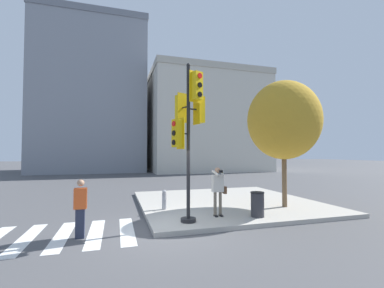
# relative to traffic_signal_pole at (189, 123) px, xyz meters

# --- Properties ---
(ground_plane) EXTENTS (160.00, 160.00, 0.00)m
(ground_plane) POSITION_rel_traffic_signal_pole_xyz_m (-0.75, -0.35, -3.42)
(ground_plane) COLOR #4C4C4F
(sidewalk_corner) EXTENTS (8.00, 8.00, 0.16)m
(sidewalk_corner) POSITION_rel_traffic_signal_pole_xyz_m (2.75, 3.15, -3.35)
(sidewalk_corner) COLOR #ADA89E
(sidewalk_corner) RESTS_ON ground_plane
(crosswalk_stripes) EXTENTS (5.02, 2.97, 0.01)m
(crosswalk_stripes) POSITION_rel_traffic_signal_pole_xyz_m (-4.25, 0.16, -3.42)
(crosswalk_stripes) COLOR silver
(crosswalk_stripes) RESTS_ON ground_plane
(traffic_signal_pole) EXTENTS (1.20, 1.18, 5.28)m
(traffic_signal_pole) POSITION_rel_traffic_signal_pole_xyz_m (0.00, 0.00, 0.00)
(traffic_signal_pole) COLOR black
(traffic_signal_pole) RESTS_ON sidewalk_corner
(person_photographer) EXTENTS (0.58, 0.54, 1.74)m
(person_photographer) POSITION_rel_traffic_signal_pole_xyz_m (1.24, 0.45, -2.23)
(person_photographer) COLOR black
(person_photographer) RESTS_ON sidewalk_corner
(pedestrian_distant) EXTENTS (0.34, 0.20, 1.67)m
(pedestrian_distant) POSITION_rel_traffic_signal_pole_xyz_m (-3.26, -0.23, -2.54)
(pedestrian_distant) COLOR #282D42
(pedestrian_distant) RESTS_ON ground_plane
(street_tree) EXTENTS (3.04, 3.04, 5.34)m
(street_tree) POSITION_rel_traffic_signal_pole_xyz_m (4.54, 1.14, 0.39)
(street_tree) COLOR brown
(street_tree) RESTS_ON sidewalk_corner
(fire_hydrant) EXTENTS (0.18, 0.24, 0.78)m
(fire_hydrant) POSITION_rel_traffic_signal_pole_xyz_m (-0.43, 2.07, -2.88)
(fire_hydrant) COLOR #99999E
(fire_hydrant) RESTS_ON sidewalk_corner
(trash_bin) EXTENTS (0.49, 0.49, 0.87)m
(trash_bin) POSITION_rel_traffic_signal_pole_xyz_m (2.54, -0.04, -2.83)
(trash_bin) COLOR #2D2D33
(trash_bin) RESTS_ON sidewalk_corner
(building_left) EXTENTS (13.62, 11.76, 19.90)m
(building_left) POSITION_rel_traffic_signal_pole_xyz_m (-5.40, 29.32, 6.54)
(building_left) COLOR gray
(building_left) RESTS_ON ground_plane
(building_right) EXTENTS (15.59, 14.16, 13.54)m
(building_right) POSITION_rel_traffic_signal_pole_xyz_m (9.77, 27.34, 3.35)
(building_right) COLOR beige
(building_right) RESTS_ON ground_plane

